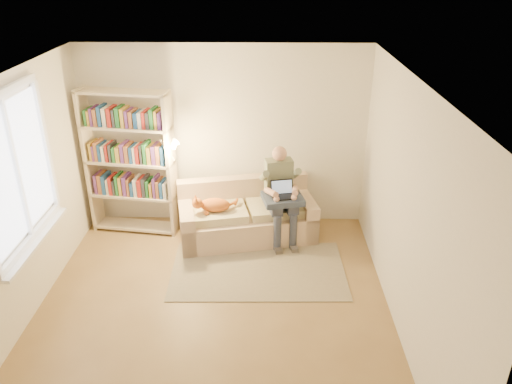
{
  "coord_description": "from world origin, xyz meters",
  "views": [
    {
      "loc": [
        0.57,
        -4.43,
        3.65
      ],
      "look_at": [
        0.47,
        1.0,
        1.04
      ],
      "focal_mm": 35.0,
      "sensor_mm": 36.0,
      "label": 1
    }
  ],
  "objects_px": {
    "cat": "(215,204)",
    "laptop": "(280,192)",
    "person": "(281,190)",
    "sofa": "(246,218)",
    "bookshelf": "(130,156)"
  },
  "relations": [
    {
      "from": "cat",
      "to": "bookshelf",
      "type": "relative_size",
      "value": 0.29
    },
    {
      "from": "sofa",
      "to": "bookshelf",
      "type": "height_order",
      "value": "bookshelf"
    },
    {
      "from": "cat",
      "to": "laptop",
      "type": "xyz_separation_m",
      "value": [
        0.87,
        0.04,
        0.17
      ]
    },
    {
      "from": "sofa",
      "to": "person",
      "type": "height_order",
      "value": "person"
    },
    {
      "from": "sofa",
      "to": "bookshelf",
      "type": "bearing_deg",
      "value": 162.3
    },
    {
      "from": "cat",
      "to": "laptop",
      "type": "bearing_deg",
      "value": -9.16
    },
    {
      "from": "sofa",
      "to": "cat",
      "type": "xyz_separation_m",
      "value": [
        -0.42,
        -0.21,
        0.31
      ]
    },
    {
      "from": "person",
      "to": "cat",
      "type": "relative_size",
      "value": 2.22
    },
    {
      "from": "laptop",
      "to": "bookshelf",
      "type": "relative_size",
      "value": 0.17
    },
    {
      "from": "laptop",
      "to": "bookshelf",
      "type": "xyz_separation_m",
      "value": [
        -2.06,
        0.33,
        0.37
      ]
    },
    {
      "from": "cat",
      "to": "laptop",
      "type": "relative_size",
      "value": 1.74
    },
    {
      "from": "person",
      "to": "sofa",
      "type": "bearing_deg",
      "value": 162.09
    },
    {
      "from": "cat",
      "to": "laptop",
      "type": "height_order",
      "value": "laptop"
    },
    {
      "from": "cat",
      "to": "bookshelf",
      "type": "xyz_separation_m",
      "value": [
        -1.18,
        0.37,
        0.54
      ]
    },
    {
      "from": "cat",
      "to": "bookshelf",
      "type": "distance_m",
      "value": 1.35
    }
  ]
}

